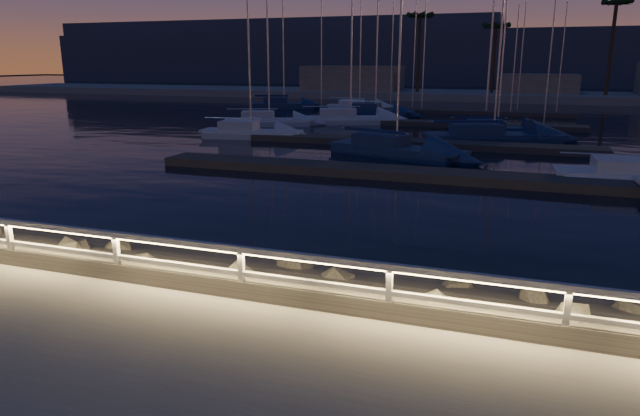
% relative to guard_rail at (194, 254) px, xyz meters
% --- Properties ---
extents(ground, '(400.00, 400.00, 0.00)m').
position_rel_guard_rail_xyz_m(ground, '(0.07, 0.00, -0.77)').
color(ground, '#9F9A90').
rests_on(ground, ground).
extents(harbor_water, '(400.00, 440.00, 0.60)m').
position_rel_guard_rail_xyz_m(harbor_water, '(0.07, 31.22, -1.74)').
color(harbor_water, black).
rests_on(harbor_water, ground).
extents(guard_rail, '(44.11, 0.12, 1.06)m').
position_rel_guard_rail_xyz_m(guard_rail, '(0.00, 0.00, 0.00)').
color(guard_rail, silver).
rests_on(guard_rail, ground).
extents(riprap, '(40.07, 3.12, 1.38)m').
position_rel_guard_rail_xyz_m(riprap, '(-2.81, 1.20, -0.93)').
color(riprap, slate).
rests_on(riprap, ground).
extents(floating_docks, '(22.00, 36.00, 0.40)m').
position_rel_guard_rail_xyz_m(floating_docks, '(0.07, 32.50, -1.17)').
color(floating_docks, '#4F4941').
rests_on(floating_docks, ground).
extents(far_shore, '(160.00, 14.00, 5.20)m').
position_rel_guard_rail_xyz_m(far_shore, '(-0.06, 74.05, -0.48)').
color(far_shore, '#9F9A90').
rests_on(far_shore, ground).
extents(palm_left, '(3.00, 3.00, 11.20)m').
position_rel_guard_rail_xyz_m(palm_left, '(-7.93, 72.00, 9.36)').
color(palm_left, '#4D3624').
rests_on(palm_left, ground).
extents(palm_center, '(3.00, 3.00, 9.70)m').
position_rel_guard_rail_xyz_m(palm_center, '(2.07, 73.00, 8.01)').
color(palm_center, '#4D3624').
rests_on(palm_center, ground).
extents(palm_right, '(3.00, 3.00, 12.20)m').
position_rel_guard_rail_xyz_m(palm_right, '(16.07, 72.00, 10.26)').
color(palm_right, '#4D3624').
rests_on(palm_right, ground).
extents(distant_hills, '(230.00, 37.50, 18.00)m').
position_rel_guard_rail_xyz_m(distant_hills, '(-22.06, 133.69, 3.96)').
color(distant_hills, '#364053').
rests_on(distant_hills, ground).
extents(sailboat_a, '(7.21, 2.93, 12.01)m').
position_rel_guard_rail_xyz_m(sailboat_a, '(-11.65, 26.16, -0.94)').
color(sailboat_a, silver).
rests_on(sailboat_a, ground).
extents(sailboat_e, '(7.46, 4.47, 12.39)m').
position_rel_guard_rail_xyz_m(sailboat_e, '(-13.66, 33.66, -0.93)').
color(sailboat_e, silver).
rests_on(sailboat_e, ground).
extents(sailboat_g, '(8.31, 4.96, 13.67)m').
position_rel_guard_rail_xyz_m(sailboat_g, '(-0.57, 22.00, -0.95)').
color(sailboat_g, navy).
rests_on(sailboat_g, ground).
extents(sailboat_i, '(7.38, 2.61, 12.42)m').
position_rel_guard_rail_xyz_m(sailboat_i, '(-7.48, 45.04, -0.93)').
color(sailboat_i, navy).
rests_on(sailboat_i, ground).
extents(sailboat_j, '(8.72, 5.19, 14.40)m').
position_rel_guard_rail_xyz_m(sailboat_j, '(-7.78, 37.30, -0.91)').
color(sailboat_j, silver).
rests_on(sailboat_j, ground).
extents(sailboat_k, '(7.35, 3.67, 12.02)m').
position_rel_guard_rail_xyz_m(sailboat_k, '(4.35, 34.23, -0.98)').
color(sailboat_k, navy).
rests_on(sailboat_k, ground).
extents(sailboat_l, '(9.19, 5.34, 15.03)m').
position_rel_guard_rail_xyz_m(sailboat_l, '(4.26, 29.59, -0.94)').
color(sailboat_l, navy).
rests_on(sailboat_l, ground).
extents(sailboat_m, '(7.55, 4.48, 12.53)m').
position_rel_guard_rail_xyz_m(sailboat_m, '(-19.46, 50.65, -0.93)').
color(sailboat_m, navy).
rests_on(sailboat_m, ground).
extents(sailboat_n, '(7.11, 2.40, 11.96)m').
position_rel_guard_rail_xyz_m(sailboat_n, '(-10.85, 51.44, -0.96)').
color(sailboat_n, silver).
rests_on(sailboat_n, ground).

